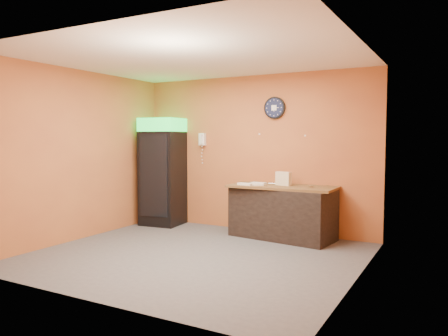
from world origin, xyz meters
The scene contains 15 objects.
floor centered at (0.00, 0.00, 0.00)m, with size 4.50×4.50×0.00m, color #47474C.
back_wall centered at (0.00, 2.00, 1.40)m, with size 4.50×0.02×2.80m, color #BC6B35.
left_wall centered at (-2.25, 0.00, 1.40)m, with size 0.02×4.00×2.80m, color #BC6B35.
right_wall centered at (2.25, 0.00, 1.40)m, with size 0.02×4.00×2.80m, color #BC6B35.
ceiling centered at (0.00, 0.00, 2.80)m, with size 4.50×4.00×0.02m, color white.
beverage_cooler centered at (-1.78, 1.60, 1.00)m, with size 0.79×0.80×2.06m.
prep_counter centered at (0.69, 1.62, 0.42)m, with size 1.69×0.75×0.85m, color black.
wall_clock centered at (0.40, 1.97, 2.21)m, with size 0.39×0.06×0.39m.
wall_phone centered at (-1.07, 1.95, 1.65)m, with size 0.13×0.11×0.23m.
butcher_paper centered at (0.69, 1.62, 0.87)m, with size 1.77×0.79×0.04m, color brown.
sub_roll_stack centered at (0.70, 1.65, 1.00)m, with size 0.28×0.16×0.23m.
wrapped_sandwich_left centered at (0.11, 1.39, 0.90)m, with size 0.25×0.10×0.04m, color silver.
wrapped_sandwich_mid centered at (0.29, 1.46, 0.90)m, with size 0.25×0.10×0.04m, color silver.
wrapped_sandwich_right centered at (0.27, 1.58, 0.91)m, with size 0.26×0.10×0.04m, color silver.
kitchen_tool centered at (0.55, 1.74, 0.92)m, with size 0.07×0.07×0.07m, color silver.
Camera 1 is at (3.30, -5.20, 1.69)m, focal length 35.00 mm.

